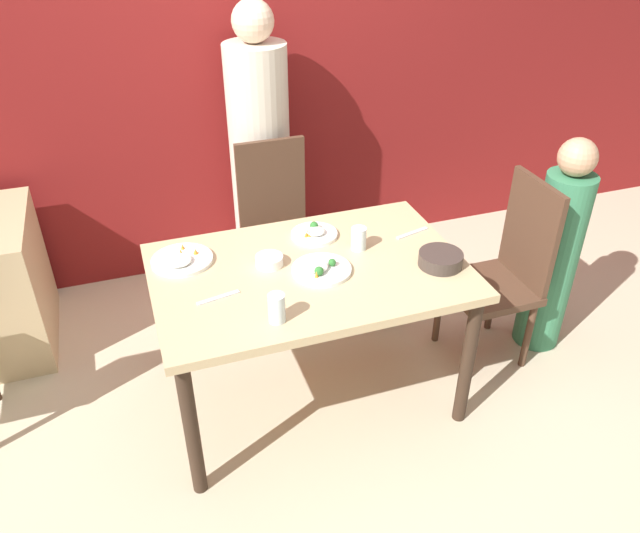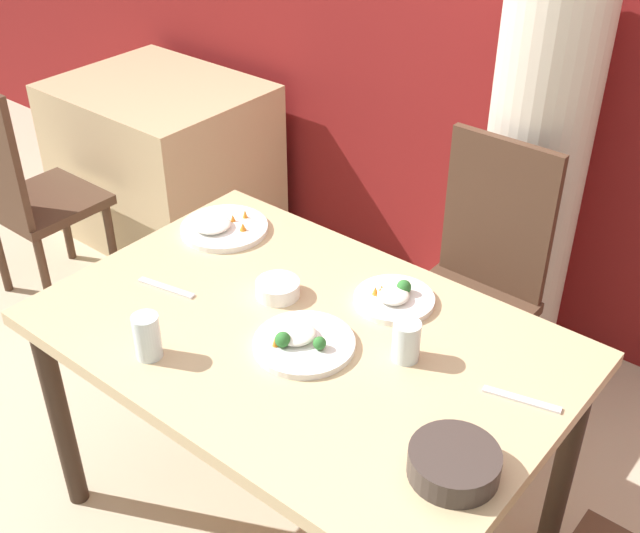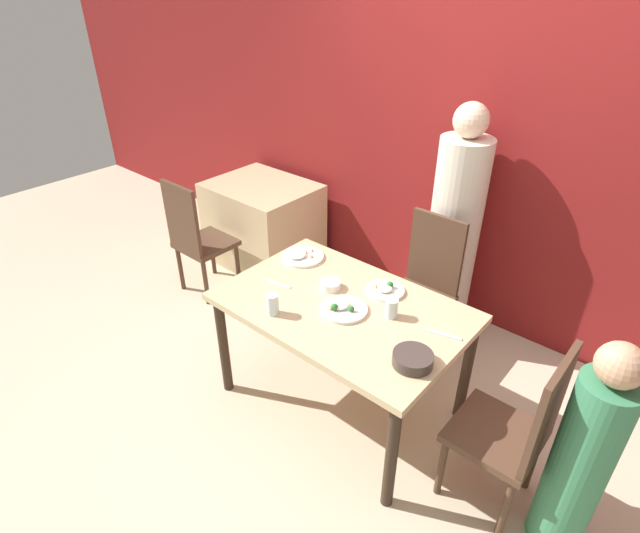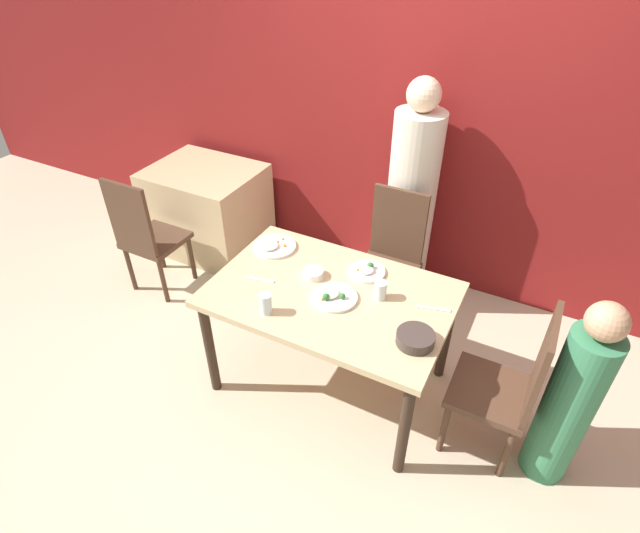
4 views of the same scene
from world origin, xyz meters
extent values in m
plane|color=beige|center=(0.00, 0.00, 0.00)|extent=(10.00, 10.00, 0.00)
cube|color=maroon|center=(0.00, 1.38, 1.35)|extent=(10.00, 0.06, 2.70)
cube|color=tan|center=(0.00, 0.00, 0.71)|extent=(1.34, 0.88, 0.04)
cylinder|color=#332319|center=(-0.61, -0.38, 0.35)|extent=(0.06, 0.06, 0.69)
cylinder|color=#332319|center=(0.61, -0.38, 0.35)|extent=(0.06, 0.06, 0.69)
cylinder|color=#332319|center=(-0.61, 0.38, 0.35)|extent=(0.06, 0.06, 0.69)
cylinder|color=#332319|center=(0.61, 0.38, 0.35)|extent=(0.06, 0.06, 0.69)
cube|color=#4C3323|center=(0.07, 0.71, 0.42)|extent=(0.40, 0.40, 0.04)
cube|color=#4C3323|center=(0.07, 0.89, 0.70)|extent=(0.38, 0.03, 0.54)
cylinder|color=#4C3323|center=(-0.09, 0.54, 0.20)|extent=(0.04, 0.04, 0.40)
cylinder|color=#4C3323|center=(0.24, 0.54, 0.20)|extent=(0.04, 0.04, 0.40)
cylinder|color=#4C3323|center=(-0.09, 0.87, 0.20)|extent=(0.04, 0.04, 0.40)
cylinder|color=#4C3323|center=(0.24, 0.87, 0.20)|extent=(0.04, 0.04, 0.40)
cube|color=#4C3323|center=(0.94, 0.00, 0.42)|extent=(0.40, 0.40, 0.04)
cube|color=#4C3323|center=(1.12, 0.00, 0.70)|extent=(0.03, 0.38, 0.54)
cylinder|color=#4C3323|center=(0.77, 0.17, 0.20)|extent=(0.04, 0.04, 0.40)
cylinder|color=#4C3323|center=(0.77, -0.16, 0.20)|extent=(0.04, 0.04, 0.40)
cylinder|color=#4C3323|center=(1.10, 0.17, 0.20)|extent=(0.04, 0.04, 0.40)
cylinder|color=#4C3323|center=(1.10, -0.16, 0.20)|extent=(0.04, 0.04, 0.40)
cylinder|color=beige|center=(0.07, 1.12, 0.71)|extent=(0.34, 0.34, 1.42)
sphere|color=beige|center=(0.07, 1.12, 1.53)|extent=(0.22, 0.22, 0.22)
cylinder|color=#387F56|center=(1.30, 0.00, 0.49)|extent=(0.24, 0.24, 0.98)
sphere|color=tan|center=(1.30, 0.00, 1.07)|extent=(0.18, 0.18, 0.18)
cylinder|color=#3D332D|center=(0.54, -0.16, 0.76)|extent=(0.19, 0.19, 0.06)
cylinder|color=#BC5123|center=(0.54, -0.16, 0.79)|extent=(0.17, 0.17, 0.01)
cylinder|color=white|center=(-0.51, 0.23, 0.74)|extent=(0.27, 0.27, 0.02)
ellipsoid|color=white|center=(-0.53, 0.20, 0.77)|extent=(0.12, 0.12, 0.03)
cone|color=orange|center=(-0.51, 0.27, 0.76)|extent=(0.02, 0.02, 0.02)
cone|color=orange|center=(-0.49, 0.31, 0.77)|extent=(0.02, 0.02, 0.03)
cone|color=orange|center=(-0.44, 0.25, 0.77)|extent=(0.02, 0.02, 0.02)
cylinder|color=white|center=(0.11, 0.25, 0.74)|extent=(0.22, 0.22, 0.02)
ellipsoid|color=white|center=(0.11, 0.24, 0.77)|extent=(0.09, 0.09, 0.03)
cone|color=orange|center=(0.07, 0.24, 0.77)|extent=(0.01, 0.01, 0.03)
cone|color=orange|center=(0.06, 0.23, 0.76)|extent=(0.02, 0.02, 0.02)
sphere|color=#2D702D|center=(0.12, 0.28, 0.77)|extent=(0.04, 0.04, 0.04)
cone|color=orange|center=(0.08, 0.23, 0.77)|extent=(0.02, 0.02, 0.03)
cylinder|color=white|center=(0.04, -0.04, 0.74)|extent=(0.26, 0.26, 0.02)
ellipsoid|color=white|center=(0.02, -0.04, 0.77)|extent=(0.10, 0.10, 0.03)
cone|color=orange|center=(0.00, -0.10, 0.77)|extent=(0.02, 0.02, 0.03)
sphere|color=#2D702D|center=(0.09, -0.04, 0.77)|extent=(0.03, 0.03, 0.03)
sphere|color=#2D702D|center=(0.01, -0.09, 0.77)|extent=(0.04, 0.04, 0.04)
cylinder|color=white|center=(-0.15, 0.08, 0.76)|extent=(0.12, 0.12, 0.04)
cylinder|color=white|center=(-0.15, 0.08, 0.78)|extent=(0.11, 0.11, 0.01)
cylinder|color=silver|center=(-0.23, -0.31, 0.79)|extent=(0.07, 0.07, 0.12)
cylinder|color=silver|center=(0.26, 0.08, 0.79)|extent=(0.07, 0.07, 0.11)
cube|color=silver|center=(-0.41, -0.09, 0.74)|extent=(0.18, 0.05, 0.01)
cube|color=silver|center=(0.55, 0.13, 0.74)|extent=(0.18, 0.06, 0.01)
cube|color=tan|center=(-1.62, 0.92, 0.36)|extent=(0.88, 0.71, 0.73)
cube|color=#4C3323|center=(-1.62, 0.29, 0.42)|extent=(0.40, 0.40, 0.04)
cube|color=#4C3323|center=(-1.62, 0.10, 0.70)|extent=(0.38, 0.03, 0.54)
cylinder|color=#4C3323|center=(-1.46, 0.45, 0.20)|extent=(0.04, 0.04, 0.40)
cylinder|color=#4C3323|center=(-1.79, 0.45, 0.20)|extent=(0.04, 0.04, 0.40)
cylinder|color=#4C3323|center=(-1.46, 0.12, 0.20)|extent=(0.04, 0.04, 0.40)
cylinder|color=#4C3323|center=(-1.79, 0.12, 0.20)|extent=(0.04, 0.04, 0.40)
camera|label=1|loc=(-0.68, -2.13, 2.20)|focal=35.00mm
camera|label=2|loc=(1.05, -1.21, 2.00)|focal=45.00mm
camera|label=3|loc=(1.36, -1.77, 2.33)|focal=28.00mm
camera|label=4|loc=(0.94, -1.93, 2.51)|focal=28.00mm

